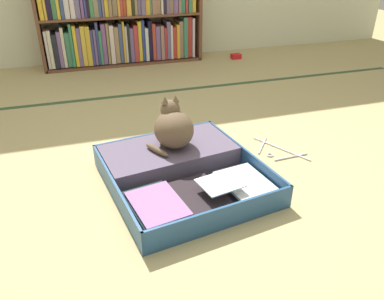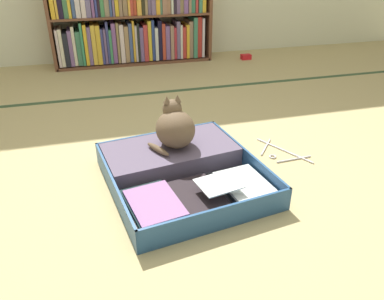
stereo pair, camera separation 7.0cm
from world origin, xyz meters
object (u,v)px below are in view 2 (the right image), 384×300
at_px(open_suitcase, 178,169).
at_px(black_cat, 174,128).
at_px(bookshelf, 131,18).
at_px(small_red_pouch, 246,57).
at_px(clothes_hanger, 280,152).

height_order(open_suitcase, black_cat, black_cat).
relative_size(bookshelf, black_cat, 5.73).
bearing_deg(black_cat, bookshelf, 88.70).
bearing_deg(bookshelf, black_cat, -91.30).
distance_m(bookshelf, black_cat, 2.09).
distance_m(bookshelf, small_red_pouch, 1.23).
relative_size(bookshelf, small_red_pouch, 15.43).
xyz_separation_m(black_cat, clothes_hanger, (0.61, -0.05, -0.22)).
distance_m(open_suitcase, clothes_hanger, 0.64).
height_order(bookshelf, open_suitcase, bookshelf).
xyz_separation_m(bookshelf, clothes_hanger, (0.57, -2.12, -0.43)).
distance_m(bookshelf, open_suitcase, 2.25).
xyz_separation_m(open_suitcase, small_red_pouch, (1.20, 2.03, -0.02)).
bearing_deg(open_suitcase, clothes_hanger, 8.88).
bearing_deg(bookshelf, clothes_hanger, -75.03).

